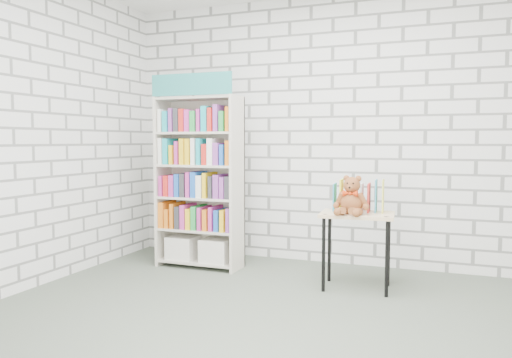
% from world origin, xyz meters
% --- Properties ---
extents(ground, '(4.50, 4.50, 0.00)m').
position_xyz_m(ground, '(0.00, 0.00, 0.00)').
color(ground, '#4A5346').
rests_on(ground, ground).
extents(room_shell, '(4.52, 4.02, 2.81)m').
position_xyz_m(room_shell, '(0.00, 0.00, 1.78)').
color(room_shell, silver).
rests_on(room_shell, ground).
extents(bookshelf, '(0.87, 0.34, 1.95)m').
position_xyz_m(bookshelf, '(-1.22, 1.36, 0.89)').
color(bookshelf, beige).
rests_on(bookshelf, ground).
extents(display_table, '(0.65, 0.47, 0.67)m').
position_xyz_m(display_table, '(0.42, 1.15, 0.58)').
color(display_table, '#DEB485').
rests_on(display_table, ground).
extents(table_books, '(0.45, 0.22, 0.26)m').
position_xyz_m(table_books, '(0.41, 1.25, 0.80)').
color(table_books, teal).
rests_on(table_books, display_table).
extents(teddy_bear, '(0.31, 0.29, 0.33)m').
position_xyz_m(teddy_bear, '(0.38, 1.05, 0.80)').
color(teddy_bear, brown).
rests_on(teddy_bear, display_table).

